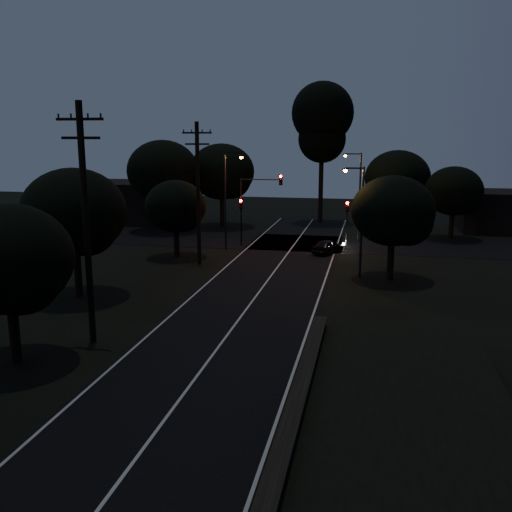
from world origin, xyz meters
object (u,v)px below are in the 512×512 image
at_px(car, 328,246).
at_px(signal_right, 347,216).
at_px(signal_left, 241,213).
at_px(streetlight_a, 227,195).
at_px(streetlight_b, 358,191).
at_px(streetlight_c, 359,214).
at_px(utility_pole_far, 198,191).
at_px(signal_mast, 260,196).
at_px(utility_pole_mid, 86,221).
at_px(tall_pine, 322,122).

bearing_deg(car, signal_right, -97.93).
relative_size(signal_left, signal_right, 1.00).
xyz_separation_m(streetlight_a, streetlight_b, (10.61, 6.00, 0.00)).
distance_m(streetlight_a, streetlight_c, 13.72).
xyz_separation_m(signal_left, car, (7.80, -2.16, -2.25)).
distance_m(streetlight_c, car, 9.07).
bearing_deg(utility_pole_far, signal_left, 80.06).
xyz_separation_m(signal_right, streetlight_a, (-9.91, -1.99, 1.80)).
bearing_deg(signal_mast, signal_left, -179.87).
xyz_separation_m(utility_pole_far, car, (9.20, 5.83, -4.90)).
relative_size(signal_mast, streetlight_a, 0.78).
bearing_deg(streetlight_a, utility_pole_far, -96.59).
bearing_deg(streetlight_b, utility_pole_far, -133.30).
xyz_separation_m(utility_pole_mid, streetlight_b, (11.31, 29.00, -1.10)).
height_order(utility_pole_far, signal_right, utility_pole_far).
bearing_deg(signal_mast, streetlight_a, -140.23).
height_order(tall_pine, streetlight_b, tall_pine).
height_order(utility_pole_mid, car, utility_pole_mid).
height_order(signal_left, streetlight_a, streetlight_a).
bearing_deg(streetlight_b, signal_right, -100.00).
xyz_separation_m(utility_pole_far, streetlight_a, (0.69, 6.00, -0.85)).
relative_size(streetlight_a, streetlight_c, 1.07).
height_order(streetlight_b, streetlight_c, streetlight_b).
xyz_separation_m(signal_mast, streetlight_b, (8.22, 4.01, 0.30)).
xyz_separation_m(tall_pine, streetlight_b, (4.31, -11.00, -6.36)).
relative_size(signal_left, streetlight_c, 0.55).
xyz_separation_m(signal_left, signal_right, (9.20, 0.00, 0.00)).
bearing_deg(signal_mast, car, -19.51).
bearing_deg(signal_right, car, -122.92).
height_order(streetlight_c, car, streetlight_c).
bearing_deg(utility_pole_far, signal_right, 37.00).
xyz_separation_m(signal_left, signal_mast, (1.69, 0.00, 1.50)).
bearing_deg(streetlight_a, streetlight_c, -35.69).
height_order(tall_pine, signal_right, tall_pine).
bearing_deg(car, utility_pole_mid, 93.04).
height_order(utility_pole_mid, signal_mast, utility_pole_mid).
bearing_deg(streetlight_a, streetlight_b, 29.48).
height_order(signal_right, streetlight_c, streetlight_c).
bearing_deg(signal_right, utility_pole_mid, -112.99).
bearing_deg(utility_pole_far, streetlight_b, 46.70).
height_order(tall_pine, streetlight_a, tall_pine).
bearing_deg(streetlight_c, signal_mast, 131.19).
height_order(signal_left, car, signal_left).
xyz_separation_m(signal_left, streetlight_b, (9.91, 4.01, 1.80)).
relative_size(utility_pole_mid, signal_left, 2.68).
distance_m(utility_pole_mid, signal_mast, 25.22).
bearing_deg(tall_pine, streetlight_b, -68.62).
distance_m(utility_pole_mid, utility_pole_far, 17.00).
distance_m(streetlight_a, streetlight_b, 12.19).
bearing_deg(streetlight_a, car, -1.18).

